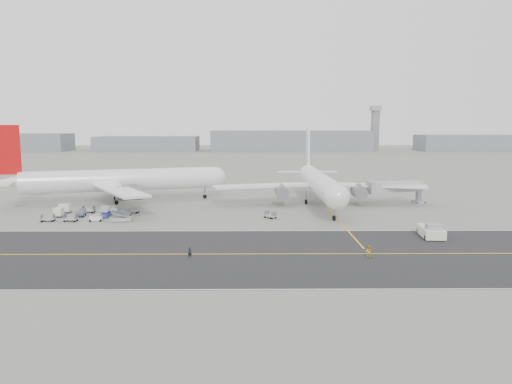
{
  "coord_description": "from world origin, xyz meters",
  "views": [
    {
      "loc": [
        12.86,
        -89.18,
        19.02
      ],
      "look_at": [
        13.7,
        12.0,
        5.06
      ],
      "focal_mm": 35.0,
      "sensor_mm": 36.0,
      "label": 1
    }
  ],
  "objects_px": {
    "airliner_a": "(117,180)",
    "ground_crew_b": "(368,252)",
    "control_tower": "(375,127)",
    "jet_bridge": "(396,188)",
    "ground_crew_a": "(190,253)",
    "pushback_tug": "(431,231)",
    "airliner_b": "(319,183)"
  },
  "relations": [
    {
      "from": "airliner_a",
      "to": "airliner_b",
      "type": "relative_size",
      "value": 1.03
    },
    {
      "from": "ground_crew_a",
      "to": "airliner_b",
      "type": "bearing_deg",
      "value": 39.58
    },
    {
      "from": "control_tower",
      "to": "ground_crew_b",
      "type": "bearing_deg",
      "value": -103.89
    },
    {
      "from": "pushback_tug",
      "to": "jet_bridge",
      "type": "xyz_separation_m",
      "value": [
        3.84,
        34.38,
        2.87
      ]
    },
    {
      "from": "pushback_tug",
      "to": "airliner_a",
      "type": "bearing_deg",
      "value": 153.89
    },
    {
      "from": "airliner_a",
      "to": "jet_bridge",
      "type": "bearing_deg",
      "value": -109.66
    },
    {
      "from": "ground_crew_b",
      "to": "pushback_tug",
      "type": "bearing_deg",
      "value": -119.71
    },
    {
      "from": "jet_bridge",
      "to": "ground_crew_a",
      "type": "relative_size",
      "value": 9.52
    },
    {
      "from": "airliner_b",
      "to": "jet_bridge",
      "type": "distance_m",
      "value": 18.19
    },
    {
      "from": "control_tower",
      "to": "ground_crew_a",
      "type": "height_order",
      "value": "control_tower"
    },
    {
      "from": "airliner_a",
      "to": "pushback_tug",
      "type": "relative_size",
      "value": 5.81
    },
    {
      "from": "control_tower",
      "to": "ground_crew_b",
      "type": "relative_size",
      "value": 17.45
    },
    {
      "from": "ground_crew_a",
      "to": "pushback_tug",
      "type": "bearing_deg",
      "value": -4.87
    },
    {
      "from": "airliner_a",
      "to": "ground_crew_b",
      "type": "distance_m",
      "value": 70.92
    },
    {
      "from": "control_tower",
      "to": "ground_crew_b",
      "type": "xyz_separation_m",
      "value": [
        -70.53,
        -285.13,
        -15.36
      ]
    },
    {
      "from": "airliner_b",
      "to": "pushback_tug",
      "type": "height_order",
      "value": "airliner_b"
    },
    {
      "from": "jet_bridge",
      "to": "airliner_a",
      "type": "bearing_deg",
      "value": 160.15
    },
    {
      "from": "control_tower",
      "to": "jet_bridge",
      "type": "height_order",
      "value": "control_tower"
    },
    {
      "from": "airliner_a",
      "to": "pushback_tug",
      "type": "bearing_deg",
      "value": -137.71
    },
    {
      "from": "jet_bridge",
      "to": "ground_crew_a",
      "type": "bearing_deg",
      "value": -149.04
    },
    {
      "from": "airliner_b",
      "to": "pushback_tug",
      "type": "relative_size",
      "value": 5.63
    },
    {
      "from": "control_tower",
      "to": "airliner_a",
      "type": "distance_m",
      "value": 263.45
    },
    {
      "from": "airliner_b",
      "to": "ground_crew_b",
      "type": "xyz_separation_m",
      "value": [
        0.73,
        -47.66,
        -4.19
      ]
    },
    {
      "from": "control_tower",
      "to": "jet_bridge",
      "type": "xyz_separation_m",
      "value": [
        -53.12,
        -237.94,
        -12.33
      ]
    },
    {
      "from": "control_tower",
      "to": "airliner_b",
      "type": "distance_m",
      "value": 248.18
    },
    {
      "from": "airliner_b",
      "to": "jet_bridge",
      "type": "bearing_deg",
      "value": -2.34
    },
    {
      "from": "jet_bridge",
      "to": "ground_crew_b",
      "type": "distance_m",
      "value": 50.39
    },
    {
      "from": "ground_crew_a",
      "to": "ground_crew_b",
      "type": "bearing_deg",
      "value": -23.06
    },
    {
      "from": "ground_crew_b",
      "to": "airliner_a",
      "type": "bearing_deg",
      "value": -28.89
    },
    {
      "from": "airliner_b",
      "to": "pushback_tug",
      "type": "xyz_separation_m",
      "value": [
        14.3,
        -34.86,
        -4.03
      ]
    },
    {
      "from": "control_tower",
      "to": "airliner_a",
      "type": "bearing_deg",
      "value": -117.09
    },
    {
      "from": "control_tower",
      "to": "airliner_a",
      "type": "height_order",
      "value": "control_tower"
    }
  ]
}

